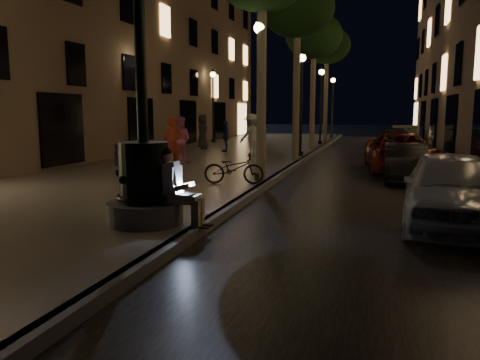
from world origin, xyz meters
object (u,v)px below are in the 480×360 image
(stroller, at_px, (126,158))
(car_rear, at_px, (395,142))
(tree_third, at_px, (314,37))
(bicycle, at_px, (234,168))
(pedestrian_dark, at_px, (203,132))
(lamp_curb_d, at_px, (333,99))
(lamp_curb_a, at_px, (260,78))
(lamp_left_b, at_px, (140,90))
(lamp_curb_b, at_px, (301,90))
(fountain_lamppost, at_px, (144,169))
(pedestrian_pink, at_px, (180,140))
(tree_far, at_px, (327,46))
(car_fifth, at_px, (404,136))
(lamp_curb_c, at_px, (321,95))
(pedestrian_red, at_px, (172,144))
(pedestrian_white, at_px, (252,135))
(car_front, at_px, (452,189))
(car_second, at_px, (405,163))
(tree_second, at_px, (298,10))
(seated_man_laptop, at_px, (175,185))
(lamp_left_c, at_px, (213,96))
(car_third, at_px, (401,152))
(pedestrian_blue, at_px, (226,136))

(stroller, height_order, car_rear, car_rear)
(tree_third, distance_m, bicycle, 14.16)
(pedestrian_dark, bearing_deg, lamp_curb_d, -39.54)
(lamp_curb_a, xyz_separation_m, lamp_curb_d, (0.00, 24.00, 0.00))
(lamp_left_b, relative_size, pedestrian_dark, 2.57)
(lamp_curb_b, bearing_deg, pedestrian_dark, 157.16)
(fountain_lamppost, bearing_deg, pedestrian_pink, 109.74)
(tree_third, distance_m, lamp_curb_b, 4.94)
(lamp_curb_a, bearing_deg, lamp_curb_d, 90.00)
(fountain_lamppost, distance_m, lamp_curb_d, 30.08)
(tree_far, height_order, car_fifth, tree_far)
(lamp_curb_c, distance_m, lamp_left_b, 12.26)
(pedestrian_red, bearing_deg, lamp_curb_b, 47.54)
(lamp_curb_c, height_order, lamp_curb_d, same)
(pedestrian_white, xyz_separation_m, pedestrian_dark, (-3.62, 3.22, -0.03))
(car_front, relative_size, car_fifth, 1.05)
(lamp_curb_c, height_order, stroller, lamp_curb_c)
(pedestrian_white, bearing_deg, tree_third, -166.90)
(tree_third, distance_m, car_fifth, 9.41)
(lamp_curb_a, relative_size, car_second, 1.30)
(tree_third, bearing_deg, stroller, -109.88)
(lamp_curb_a, relative_size, stroller, 4.33)
(lamp_curb_c, distance_m, lamp_curb_d, 8.00)
(fountain_lamppost, bearing_deg, pedestrian_white, 96.18)
(stroller, xyz_separation_m, bicycle, (3.91, -0.87, -0.11))
(fountain_lamppost, xyz_separation_m, pedestrian_red, (-2.71, 7.25, -0.08))
(tree_second, distance_m, lamp_curb_c, 10.47)
(lamp_left_b, bearing_deg, car_rear, 26.93)
(pedestrian_red, relative_size, bicycle, 1.10)
(fountain_lamppost, distance_m, seated_man_laptop, 0.67)
(tree_second, distance_m, pedestrian_white, 5.75)
(tree_far, height_order, lamp_left_c, tree_far)
(pedestrian_pink, bearing_deg, lamp_curb_a, 136.38)
(lamp_curb_d, bearing_deg, car_rear, -70.55)
(lamp_curb_b, bearing_deg, stroller, -118.31)
(lamp_curb_c, relative_size, car_fifth, 1.15)
(fountain_lamppost, relative_size, car_second, 1.41)
(car_third, relative_size, pedestrian_pink, 2.76)
(pedestrian_white, bearing_deg, lamp_curb_a, 53.52)
(bicycle, bearing_deg, seated_man_laptop, 173.69)
(pedestrian_red, relative_size, pedestrian_blue, 1.18)
(pedestrian_white, bearing_deg, car_rear, 162.54)
(lamp_curb_a, distance_m, stroller, 5.05)
(lamp_left_b, bearing_deg, stroller, -66.38)
(tree_second, height_order, car_fifth, tree_second)
(lamp_left_c, xyz_separation_m, car_front, (11.92, -19.83, -2.49))
(lamp_curb_c, xyz_separation_m, pedestrian_red, (-3.41, -14.75, -2.10))
(stroller, xyz_separation_m, car_fifth, (9.51, 17.90, -0.07))
(lamp_left_c, height_order, car_front, lamp_left_c)
(car_second, distance_m, car_third, 2.72)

